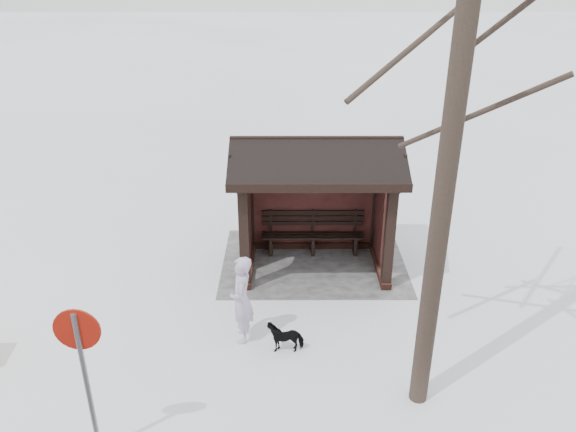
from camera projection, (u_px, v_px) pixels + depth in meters
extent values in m
plane|color=white|center=(314.00, 266.00, 12.89)|extent=(120.00, 120.00, 0.00)
cube|color=gray|center=(313.00, 261.00, 13.07)|extent=(4.20, 3.20, 0.02)
cube|color=#3B1E15|center=(312.00, 245.00, 13.67)|extent=(3.30, 0.22, 0.16)
cube|color=#3B1E15|center=(379.00, 263.00, 12.86)|extent=(0.22, 2.10, 0.16)
cube|color=#3B1E15|center=(248.00, 263.00, 12.85)|extent=(0.22, 2.10, 0.16)
cube|color=black|center=(389.00, 240.00, 11.59)|extent=(0.20, 0.20, 2.30)
cube|color=black|center=(244.00, 240.00, 11.58)|extent=(0.20, 0.20, 2.30)
cube|color=black|center=(377.00, 204.00, 13.21)|extent=(0.20, 0.20, 2.30)
cube|color=black|center=(249.00, 205.00, 13.21)|extent=(0.20, 0.20, 2.30)
cube|color=black|center=(313.00, 201.00, 13.18)|extent=(2.80, 0.08, 2.14)
cube|color=black|center=(381.00, 212.00, 12.65)|extent=(0.08, 1.17, 2.14)
cube|color=black|center=(248.00, 212.00, 12.64)|extent=(0.08, 1.17, 2.14)
cube|color=black|center=(318.00, 186.00, 11.07)|extent=(3.40, 0.20, 0.18)
cube|color=black|center=(314.00, 156.00, 12.69)|extent=(3.40, 0.20, 0.18)
cylinder|color=black|center=(450.00, 145.00, 7.27)|extent=(0.29, 0.29, 8.55)
imported|color=#B1A5C2|center=(242.00, 300.00, 10.12)|extent=(0.42, 0.63, 1.71)
imported|color=black|center=(285.00, 336.00, 10.11)|extent=(0.67, 0.34, 0.55)
cylinder|color=gray|center=(88.00, 387.00, 7.61)|extent=(0.07, 0.07, 2.39)
cylinder|color=#9F170B|center=(77.00, 330.00, 7.23)|extent=(0.63, 0.04, 0.62)
cylinder|color=white|center=(77.00, 329.00, 7.25)|extent=(0.48, 0.04, 0.48)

